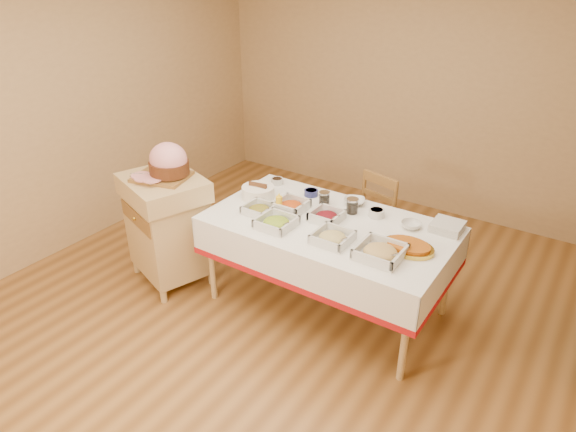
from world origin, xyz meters
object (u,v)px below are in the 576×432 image
Objects in this scene: butcher_cart at (168,223)px; dining_chair at (367,225)px; preserve_jar_left at (324,199)px; preserve_jar_right at (352,207)px; mustard_bottle at (279,203)px; ham_on_board at (168,163)px; plate_stack at (447,227)px; brass_platter at (408,247)px; bread_basket at (258,192)px; dining_table at (328,241)px.

dining_chair is at bearing 37.79° from butcher_cart.
dining_chair is 0.57m from preserve_jar_left.
preserve_jar_right is 0.56m from mustard_bottle.
ham_on_board reaches higher than plate_stack.
butcher_cart is at bearing -159.18° from mustard_bottle.
ham_on_board is 1.23× the size of brass_platter.
bread_basket is at bearing 175.76° from brass_platter.
brass_platter is (0.61, -0.68, 0.33)m from dining_chair.
butcher_cart is at bearing -141.94° from ham_on_board.
mustard_bottle is at bearing 20.82° from butcher_cart.
brass_platter is at bearing -108.08° from plate_stack.
dining_table is at bearing -154.32° from plate_stack.
mustard_bottle is at bearing -160.31° from plate_stack.
bread_basket is 1.24× the size of plate_stack.
brass_platter is (1.05, 0.01, -0.05)m from mustard_bottle.
preserve_jar_right reaches higher than brass_platter.
dining_chair is 0.86m from plate_stack.
plate_stack is at bearing 19.69° from mustard_bottle.
ham_on_board reaches higher than dining_chair.
mustard_bottle is at bearing -179.25° from brass_platter.
preserve_jar_right is (0.04, -0.40, 0.36)m from dining_chair.
dining_chair is at bearing 96.22° from preserve_jar_right.
bread_basket is at bearing -160.60° from preserve_jar_left.
dining_table is 11.50× the size of mustard_bottle.
ham_on_board reaches higher than bread_basket.
brass_platter is at bearing 0.75° from mustard_bottle.
dining_table is 5.04× the size of brass_platter.
plate_stack is at bearing -19.94° from dining_chair.
dining_chair is 0.99m from bread_basket.
brass_platter is (1.91, 0.32, -0.29)m from ham_on_board.
plate_stack is (0.77, 0.37, 0.19)m from dining_table.
ham_on_board reaches higher than preserve_jar_right.
mustard_bottle is (0.90, 0.34, 0.29)m from butcher_cart.
mustard_bottle is (0.86, 0.31, -0.24)m from ham_on_board.
brass_platter is at bearing -26.08° from preserve_jar_right.
butcher_cart is at bearing -150.59° from preserve_jar_left.
preserve_jar_left is (1.09, 0.60, -0.26)m from ham_on_board.
ham_on_board is at bearing -150.99° from preserve_jar_left.
preserve_jar_right is at bearing 24.16° from ham_on_board.
mustard_bottle reaches higher than dining_table.
butcher_cart reaches higher than brass_platter.
dining_chair is 1.75m from ham_on_board.
dining_table is 2.06× the size of dining_chair.
preserve_jar_left is at bearing -117.24° from dining_chair.
preserve_jar_right is at bearing 24.68° from butcher_cart.
preserve_jar_right is (1.34, 0.60, -0.26)m from ham_on_board.
mustard_bottle is 0.74× the size of plate_stack.
dining_table is 16.21× the size of preserve_jar_left.
preserve_jar_left is at bearing 19.40° from bread_basket.
plate_stack is (2.04, 0.73, -0.28)m from ham_on_board.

